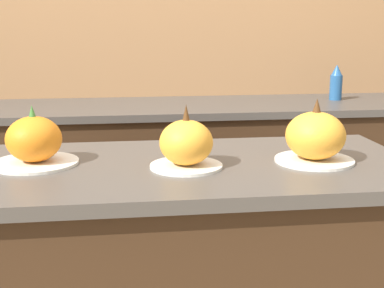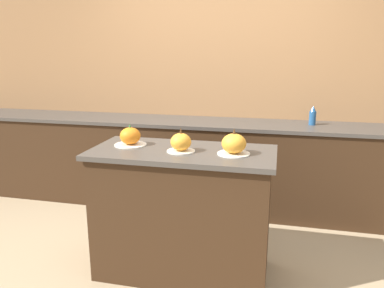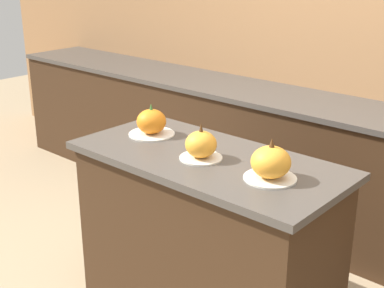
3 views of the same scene
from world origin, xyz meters
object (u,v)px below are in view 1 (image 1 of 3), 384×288
(bottle_tall, at_px, (336,83))
(pumpkin_cake_right, at_px, (315,138))
(pumpkin_cake_left, at_px, (34,142))
(pumpkin_cake_center, at_px, (185,145))

(bottle_tall, bearing_deg, pumpkin_cake_right, -114.47)
(pumpkin_cake_left, distance_m, pumpkin_cake_right, 0.77)
(pumpkin_cake_center, height_order, bottle_tall, pumpkin_cake_center)
(pumpkin_cake_center, bearing_deg, pumpkin_cake_left, 167.65)
(pumpkin_cake_center, distance_m, pumpkin_cake_right, 0.37)
(pumpkin_cake_center, xyz_separation_m, bottle_tall, (0.97, 1.33, 0.01))
(pumpkin_cake_left, xyz_separation_m, pumpkin_cake_center, (0.40, -0.09, 0.00))
(pumpkin_cake_right, relative_size, bottle_tall, 1.18)
(pumpkin_cake_left, height_order, pumpkin_cake_center, pumpkin_cake_center)
(pumpkin_cake_left, distance_m, pumpkin_cake_center, 0.41)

